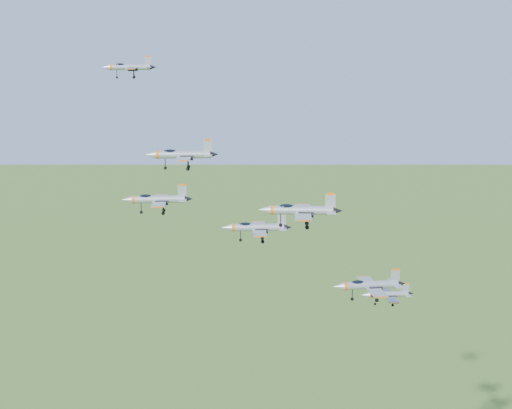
# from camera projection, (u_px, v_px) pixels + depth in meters

# --- Properties ---
(jet_lead) EXTENTS (10.61, 8.99, 2.87)m
(jet_lead) POSITION_uv_depth(u_px,v_px,m) (128.00, 67.00, 141.01)
(jet_lead) COLOR #94989F
(jet_left_high) EXTENTS (13.30, 11.16, 3.57)m
(jet_left_high) POSITION_uv_depth(u_px,v_px,m) (181.00, 154.00, 128.80)
(jet_left_high) COLOR #94989F
(jet_right_high) EXTENTS (11.37, 9.57, 3.05)m
(jet_right_high) POSITION_uv_depth(u_px,v_px,m) (156.00, 199.00, 113.99)
(jet_right_high) COLOR #94989F
(jet_left_low) EXTENTS (13.72, 11.48, 3.67)m
(jet_left_low) POSITION_uv_depth(u_px,v_px,m) (256.00, 227.00, 137.44)
(jet_left_low) COLOR #94989F
(jet_right_low) EXTENTS (13.77, 11.41, 3.68)m
(jet_right_low) POSITION_uv_depth(u_px,v_px,m) (299.00, 210.00, 114.98)
(jet_right_low) COLOR #94989F
(jet_trail) EXTENTS (12.86, 10.93, 3.49)m
(jet_trail) POSITION_uv_depth(u_px,v_px,m) (368.00, 285.00, 122.83)
(jet_trail) COLOR #94989F
(jet_extra) EXTENTS (10.59, 8.95, 2.86)m
(jet_extra) POSITION_uv_depth(u_px,v_px,m) (387.00, 294.00, 141.42)
(jet_extra) COLOR #94989F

